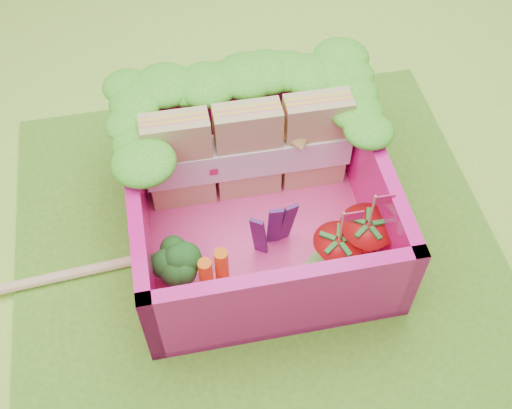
{
  "coord_description": "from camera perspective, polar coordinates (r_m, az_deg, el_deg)",
  "views": [
    {
      "loc": [
        -0.37,
        -1.79,
        2.97
      ],
      "look_at": [
        0.01,
        0.19,
        0.28
      ],
      "focal_mm": 45.0,
      "sensor_mm": 36.0,
      "label": 1
    }
  ],
  "objects": [
    {
      "name": "strawberry_left",
      "position": [
        3.29,
        7.14,
        -4.43
      ],
      "size": [
        0.25,
        0.25,
        0.49
      ],
      "color": "red",
      "rests_on": "bento_floor"
    },
    {
      "name": "bento_floor",
      "position": [
        3.55,
        0.17,
        -2.15
      ],
      "size": [
        1.3,
        1.3,
        0.05
      ],
      "primitive_type": "cube",
      "color": "#F43E8D",
      "rests_on": "placemat"
    },
    {
      "name": "carrot_sticks",
      "position": [
        3.21,
        -3.72,
        -6.08
      ],
      "size": [
        0.16,
        0.1,
        0.29
      ],
      "color": "#FF5615",
      "rests_on": "bento_floor"
    },
    {
      "name": "lettuce_ruffle",
      "position": [
        3.43,
        -1.43,
        10.18
      ],
      "size": [
        1.43,
        0.83,
        0.11
      ],
      "color": "#1F981B",
      "rests_on": "bento_box"
    },
    {
      "name": "purple_wedges",
      "position": [
        3.29,
        1.57,
        -2.11
      ],
      "size": [
        0.23,
        0.1,
        0.38
      ],
      "color": "#501B60",
      "rests_on": "bento_floor"
    },
    {
      "name": "strawberry_right",
      "position": [
        3.34,
        9.63,
        -3.2
      ],
      "size": [
        0.29,
        0.29,
        0.53
      ],
      "color": "red",
      "rests_on": "bento_floor"
    },
    {
      "name": "sandwich_stack",
      "position": [
        3.46,
        -0.63,
        4.74
      ],
      "size": [
        1.12,
        0.18,
        0.62
      ],
      "color": "tan",
      "rests_on": "bento_floor"
    },
    {
      "name": "bento_box",
      "position": [
        3.35,
        0.18,
        0.28
      ],
      "size": [
        1.3,
        1.3,
        0.55
      ],
      "color": "#EB1384",
      "rests_on": "placemat"
    },
    {
      "name": "snap_peas",
      "position": [
        3.39,
        6.95,
        -5.37
      ],
      "size": [
        0.61,
        0.33,
        0.05
      ],
      "color": "#57C63E",
      "rests_on": "bento_floor"
    },
    {
      "name": "broccoli",
      "position": [
        3.21,
        -7.21,
        -5.09
      ],
      "size": [
        0.32,
        0.32,
        0.26
      ],
      "color": "#598B43",
      "rests_on": "bento_floor"
    },
    {
      "name": "placemat",
      "position": [
        3.48,
        0.41,
        -5.04
      ],
      "size": [
        2.6,
        2.6,
        0.03
      ],
      "primitive_type": "cube",
      "color": "#599621",
      "rests_on": "ground"
    },
    {
      "name": "chopsticks",
      "position": [
        3.51,
        -14.16,
        -5.56
      ],
      "size": [
        2.03,
        0.19,
        0.05
      ],
      "color": "#DBAC78",
      "rests_on": "placemat"
    },
    {
      "name": "ground",
      "position": [
        3.49,
        0.41,
        -5.17
      ],
      "size": [
        14.0,
        14.0,
        0.0
      ],
      "primitive_type": "plane",
      "color": "#A4CE3A",
      "rests_on": "ground"
    }
  ]
}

